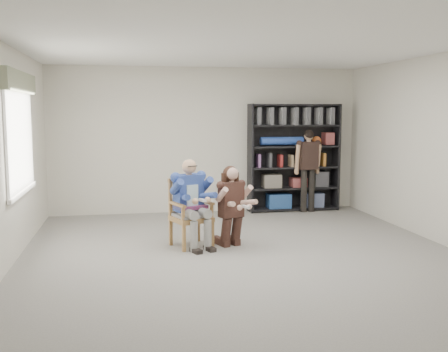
{
  "coord_description": "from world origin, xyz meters",
  "views": [
    {
      "loc": [
        -1.54,
        -6.56,
        1.94
      ],
      "look_at": [
        -0.2,
        0.6,
        1.05
      ],
      "focal_mm": 42.0,
      "sensor_mm": 36.0,
      "label": 1
    }
  ],
  "objects": [
    {
      "name": "floor",
      "position": [
        0.0,
        0.0,
        0.0
      ],
      "size": [
        6.0,
        7.0,
        0.01
      ],
      "primitive_type": "cube",
      "color": "slate",
      "rests_on": "ground"
    },
    {
      "name": "armchair",
      "position": [
        -0.64,
        0.84,
        0.49
      ],
      "size": [
        0.73,
        0.72,
        0.99
      ],
      "primitive_type": null,
      "rotation": [
        0.0,
        0.0,
        0.35
      ],
      "color": "#A46F39",
      "rests_on": "floor"
    },
    {
      "name": "seated_man",
      "position": [
        -0.64,
        0.84,
        0.64
      ],
      "size": [
        0.78,
        0.91,
        1.28
      ],
      "primitive_type": null,
      "rotation": [
        0.0,
        0.0,
        0.35
      ],
      "color": "navy",
      "rests_on": "floor"
    },
    {
      "name": "bookshelf",
      "position": [
        1.7,
        3.28,
        1.05
      ],
      "size": [
        1.8,
        0.38,
        2.1
      ],
      "primitive_type": null,
      "color": "black",
      "rests_on": "floor"
    },
    {
      "name": "kneeling_woman",
      "position": [
        -0.06,
        0.72,
        0.59
      ],
      "size": [
        0.73,
        0.91,
        1.17
      ],
      "primitive_type": null,
      "rotation": [
        0.0,
        0.0,
        0.35
      ],
      "color": "#371E1A",
      "rests_on": "floor"
    },
    {
      "name": "window_left",
      "position": [
        -2.95,
        1.0,
        1.63
      ],
      "size": [
        0.16,
        2.0,
        1.75
      ],
      "primitive_type": null,
      "color": "white",
      "rests_on": "room_shell"
    },
    {
      "name": "standing_man",
      "position": [
        1.93,
        3.08,
        0.8
      ],
      "size": [
        0.52,
        0.32,
        1.61
      ],
      "primitive_type": null,
      "rotation": [
        0.0,
        0.0,
        0.1
      ],
      "color": "black",
      "rests_on": "floor"
    },
    {
      "name": "room_shell",
      "position": [
        0.0,
        0.0,
        1.4
      ],
      "size": [
        6.0,
        7.0,
        2.8
      ],
      "primitive_type": null,
      "color": "silver",
      "rests_on": "ground"
    }
  ]
}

